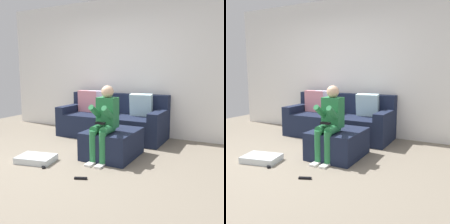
# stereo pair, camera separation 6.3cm
# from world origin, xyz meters

# --- Properties ---
(ground_plane) EXTENTS (7.29, 7.29, 0.00)m
(ground_plane) POSITION_xyz_m (0.00, 0.00, 0.00)
(ground_plane) COLOR slate
(wall_back) EXTENTS (5.61, 0.10, 2.74)m
(wall_back) POSITION_xyz_m (0.00, 2.30, 1.37)
(wall_back) COLOR white
(wall_back) RESTS_ON ground_plane
(couch_sectional) EXTENTS (2.10, 0.85, 0.90)m
(couch_sectional) POSITION_xyz_m (0.03, 1.88, 0.33)
(couch_sectional) COLOR #192138
(couch_sectional) RESTS_ON ground_plane
(ottoman) EXTENTS (0.72, 0.83, 0.41)m
(ottoman) POSITION_xyz_m (0.58, 0.78, 0.21)
(ottoman) COLOR #192138
(ottoman) RESTS_ON ground_plane
(person_seated) EXTENTS (0.28, 0.56, 1.09)m
(person_seated) POSITION_xyz_m (0.55, 0.58, 0.60)
(person_seated) COLOR #26723F
(person_seated) RESTS_ON ground_plane
(storage_bin) EXTENTS (0.57, 0.45, 0.09)m
(storage_bin) POSITION_xyz_m (-0.29, 0.07, 0.04)
(storage_bin) COLOR silver
(storage_bin) RESTS_ON ground_plane
(remote_near_ottoman) EXTENTS (0.16, 0.10, 0.02)m
(remote_near_ottoman) POSITION_xyz_m (0.62, -0.15, 0.01)
(remote_near_ottoman) COLOR black
(remote_near_ottoman) RESTS_ON ground_plane
(remote_by_storage_bin) EXTENTS (0.16, 0.15, 0.02)m
(remote_by_storage_bin) POSITION_xyz_m (-0.07, -0.04, 0.01)
(remote_by_storage_bin) COLOR black
(remote_by_storage_bin) RESTS_ON ground_plane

